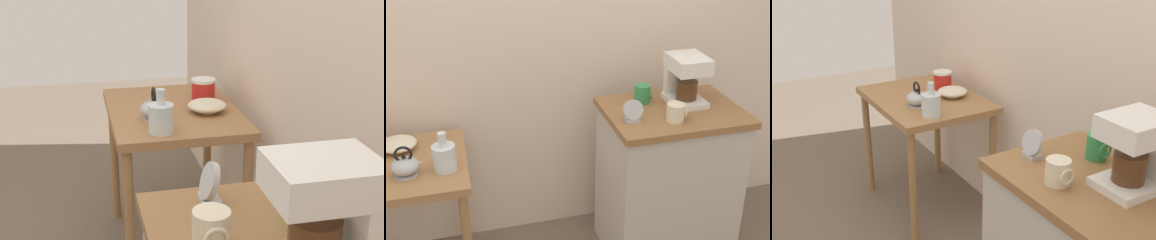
# 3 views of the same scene
# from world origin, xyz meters

# --- Properties ---
(kitchen_counter) EXTENTS (0.70, 0.53, 0.89)m
(kitchen_counter) POSITION_xyz_m (0.73, 0.03, 0.45)
(kitchen_counter) COLOR #BCB7AD
(kitchen_counter) RESTS_ON ground_plane
(bowl_stoneware) EXTENTS (0.18, 0.18, 0.06)m
(bowl_stoneware) POSITION_xyz_m (-0.65, 0.22, 0.78)
(bowl_stoneware) COLOR beige
(bowl_stoneware) RESTS_ON wooden_table
(teakettle) EXTENTS (0.15, 0.13, 0.15)m
(teakettle) POSITION_xyz_m (-0.61, -0.03, 0.79)
(teakettle) COLOR #B2B5BA
(teakettle) RESTS_ON wooden_table
(glass_carafe_vase) EXTENTS (0.11, 0.11, 0.19)m
(glass_carafe_vase) POSITION_xyz_m (-0.44, -0.03, 0.81)
(glass_carafe_vase) COLOR silver
(glass_carafe_vase) RESTS_ON wooden_table
(coffee_maker) EXTENTS (0.18, 0.22, 0.26)m
(coffee_maker) POSITION_xyz_m (0.82, 0.11, 1.03)
(coffee_maker) COLOR white
(coffee_maker) RESTS_ON kitchen_counter
(mug_small_cream) EXTENTS (0.09, 0.09, 0.09)m
(mug_small_cream) POSITION_xyz_m (0.68, -0.10, 0.93)
(mug_small_cream) COLOR beige
(mug_small_cream) RESTS_ON kitchen_counter
(mug_tall_green) EXTENTS (0.09, 0.08, 0.10)m
(mug_tall_green) POSITION_xyz_m (0.61, 0.15, 0.94)
(mug_tall_green) COLOR #338C4C
(mug_tall_green) RESTS_ON kitchen_counter
(table_clock) EXTENTS (0.10, 0.05, 0.11)m
(table_clock) POSITION_xyz_m (0.47, -0.05, 0.94)
(table_clock) COLOR #B2B5BA
(table_clock) RESTS_ON kitchen_counter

